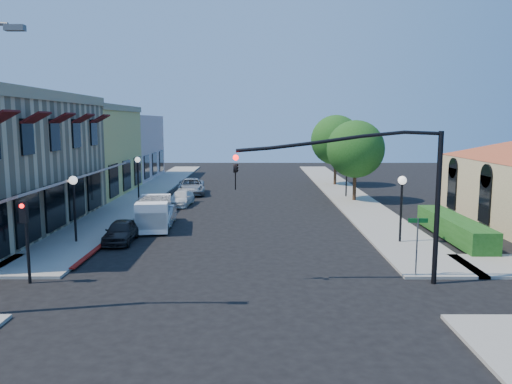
{
  "coord_description": "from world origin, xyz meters",
  "views": [
    {
      "loc": [
        1.01,
        -17.54,
        6.35
      ],
      "look_at": [
        0.95,
        8.98,
        2.6
      ],
      "focal_mm": 35.0,
      "sensor_mm": 36.0,
      "label": 1
    }
  ],
  "objects_px": {
    "lamppost_right_far": "(347,165)",
    "street_tree_b": "(336,140)",
    "parked_car_b": "(164,215)",
    "secondary_signal": "(25,226)",
    "parked_car_c": "(181,198)",
    "lamppost_left_near": "(74,192)",
    "white_van": "(154,212)",
    "lamppost_left_far": "(138,167)",
    "lamppost_right_near": "(402,192)",
    "parked_car_a": "(121,231)",
    "parked_car_d": "(191,186)",
    "street_name_sign": "(417,237)",
    "signal_mast_arm": "(383,181)",
    "street_tree_a": "(355,149)"
  },
  "relations": [
    {
      "from": "lamppost_right_far",
      "to": "parked_car_a",
      "type": "relative_size",
      "value": 1.02
    },
    {
      "from": "signal_mast_arm",
      "to": "lamppost_left_far",
      "type": "xyz_separation_m",
      "value": [
        -14.36,
        20.5,
        -1.35
      ]
    },
    {
      "from": "street_tree_a",
      "to": "signal_mast_arm",
      "type": "height_order",
      "value": "street_tree_a"
    },
    {
      "from": "secondary_signal",
      "to": "lamppost_left_far",
      "type": "xyz_separation_m",
      "value": [
        -0.5,
        20.59,
        0.42
      ]
    },
    {
      "from": "street_tree_b",
      "to": "white_van",
      "type": "xyz_separation_m",
      "value": [
        -13.9,
        -20.55,
        -3.48
      ]
    },
    {
      "from": "signal_mast_arm",
      "to": "lamppost_left_far",
      "type": "distance_m",
      "value": 25.07
    },
    {
      "from": "lamppost_left_near",
      "to": "parked_car_d",
      "type": "height_order",
      "value": "lamppost_left_near"
    },
    {
      "from": "secondary_signal",
      "to": "lamppost_right_far",
      "type": "height_order",
      "value": "lamppost_right_far"
    },
    {
      "from": "parked_car_b",
      "to": "parked_car_d",
      "type": "relative_size",
      "value": 0.7
    },
    {
      "from": "parked_car_d",
      "to": "lamppost_left_far",
      "type": "bearing_deg",
      "value": -139.52
    },
    {
      "from": "street_tree_b",
      "to": "lamppost_left_far",
      "type": "xyz_separation_m",
      "value": [
        -17.3,
        -10.0,
        -1.81
      ]
    },
    {
      "from": "lamppost_left_near",
      "to": "lamppost_right_near",
      "type": "distance_m",
      "value": 17.0
    },
    {
      "from": "lamppost_left_far",
      "to": "parked_car_b",
      "type": "relative_size",
      "value": 1.03
    },
    {
      "from": "secondary_signal",
      "to": "street_tree_b",
      "type": "bearing_deg",
      "value": 61.23
    },
    {
      "from": "lamppost_right_far",
      "to": "parked_car_b",
      "type": "relative_size",
      "value": 1.03
    },
    {
      "from": "lamppost_left_near",
      "to": "white_van",
      "type": "height_order",
      "value": "lamppost_left_near"
    },
    {
      "from": "street_name_sign",
      "to": "white_van",
      "type": "height_order",
      "value": "street_name_sign"
    },
    {
      "from": "parked_car_d",
      "to": "parked_car_b",
      "type": "bearing_deg",
      "value": -96.75
    },
    {
      "from": "street_tree_b",
      "to": "parked_car_d",
      "type": "relative_size",
      "value": 1.42
    },
    {
      "from": "parked_car_c",
      "to": "signal_mast_arm",
      "type": "bearing_deg",
      "value": -54.56
    },
    {
      "from": "lamppost_right_near",
      "to": "parked_car_b",
      "type": "xyz_separation_m",
      "value": [
        -13.3,
        5.0,
        -2.17
      ]
    },
    {
      "from": "street_tree_a",
      "to": "street_name_sign",
      "type": "xyz_separation_m",
      "value": [
        -1.3,
        -19.8,
        -2.5
      ]
    },
    {
      "from": "street_tree_a",
      "to": "lamppost_right_far",
      "type": "xyz_separation_m",
      "value": [
        -0.3,
        2.0,
        -1.46
      ]
    },
    {
      "from": "parked_car_b",
      "to": "secondary_signal",
      "type": "bearing_deg",
      "value": -108.06
    },
    {
      "from": "parked_car_a",
      "to": "street_tree_b",
      "type": "bearing_deg",
      "value": 56.27
    },
    {
      "from": "lamppost_left_far",
      "to": "parked_car_d",
      "type": "height_order",
      "value": "lamppost_left_far"
    },
    {
      "from": "parked_car_d",
      "to": "lamppost_right_near",
      "type": "bearing_deg",
      "value": -60.29
    },
    {
      "from": "secondary_signal",
      "to": "parked_car_b",
      "type": "height_order",
      "value": "secondary_signal"
    },
    {
      "from": "lamppost_right_near",
      "to": "parked_car_a",
      "type": "xyz_separation_m",
      "value": [
        -14.7,
        0.25,
        -2.14
      ]
    },
    {
      "from": "lamppost_right_near",
      "to": "lamppost_right_far",
      "type": "relative_size",
      "value": 1.0
    },
    {
      "from": "lamppost_right_near",
      "to": "parked_car_a",
      "type": "bearing_deg",
      "value": 179.04
    },
    {
      "from": "street_tree_a",
      "to": "lamppost_left_near",
      "type": "relative_size",
      "value": 1.82
    },
    {
      "from": "secondary_signal",
      "to": "parked_car_d",
      "type": "bearing_deg",
      "value": 82.59
    },
    {
      "from": "street_tree_a",
      "to": "white_van",
      "type": "height_order",
      "value": "street_tree_a"
    },
    {
      "from": "secondary_signal",
      "to": "lamppost_right_near",
      "type": "xyz_separation_m",
      "value": [
        16.5,
        6.59,
        0.42
      ]
    },
    {
      "from": "lamppost_left_far",
      "to": "parked_car_a",
      "type": "height_order",
      "value": "lamppost_left_far"
    },
    {
      "from": "lamppost_left_far",
      "to": "parked_car_b",
      "type": "xyz_separation_m",
      "value": [
        3.7,
        -9.0,
        -2.17
      ]
    },
    {
      "from": "lamppost_right_far",
      "to": "street_tree_b",
      "type": "bearing_deg",
      "value": 87.85
    },
    {
      "from": "lamppost_left_near",
      "to": "lamppost_right_near",
      "type": "height_order",
      "value": "same"
    },
    {
      "from": "lamppost_right_near",
      "to": "street_name_sign",
      "type": "bearing_deg",
      "value": -99.78
    },
    {
      "from": "street_name_sign",
      "to": "white_van",
      "type": "distance_m",
      "value": 15.64
    },
    {
      "from": "parked_car_b",
      "to": "parked_car_c",
      "type": "distance_m",
      "value": 7.0
    },
    {
      "from": "street_tree_b",
      "to": "parked_car_d",
      "type": "xyz_separation_m",
      "value": [
        -13.6,
        -6.0,
        -3.86
      ]
    },
    {
      "from": "lamppost_right_far",
      "to": "parked_car_c",
      "type": "height_order",
      "value": "lamppost_right_far"
    },
    {
      "from": "street_name_sign",
      "to": "lamppost_left_far",
      "type": "distance_m",
      "value": 25.48
    },
    {
      "from": "street_tree_a",
      "to": "parked_car_a",
      "type": "relative_size",
      "value": 1.85
    },
    {
      "from": "secondary_signal",
      "to": "lamppost_right_far",
      "type": "relative_size",
      "value": 0.93
    },
    {
      "from": "street_tree_b",
      "to": "street_name_sign",
      "type": "relative_size",
      "value": 2.81
    },
    {
      "from": "parked_car_b",
      "to": "street_name_sign",
      "type": "bearing_deg",
      "value": -43.91
    },
    {
      "from": "lamppost_right_far",
      "to": "parked_car_a",
      "type": "distance_m",
      "value": 21.65
    }
  ]
}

